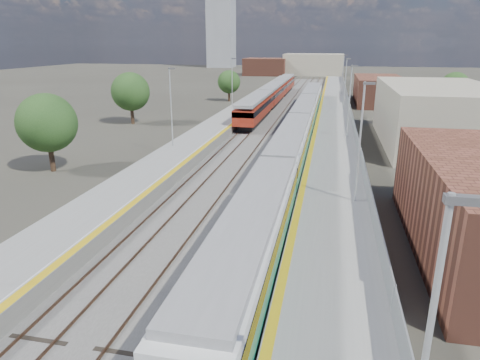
% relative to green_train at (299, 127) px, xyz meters
% --- Properties ---
extents(ground, '(320.00, 320.00, 0.00)m').
position_rel_green_train_xyz_m(ground, '(-1.50, 9.02, -2.08)').
color(ground, '#47443A').
rests_on(ground, ground).
extents(ballast_bed, '(10.50, 155.00, 0.06)m').
position_rel_green_train_xyz_m(ballast_bed, '(-3.75, 11.52, -2.05)').
color(ballast_bed, '#565451').
rests_on(ballast_bed, ground).
extents(tracks, '(8.96, 160.00, 0.17)m').
position_rel_green_train_xyz_m(tracks, '(-3.15, 13.20, -1.98)').
color(tracks, '#4C3323').
rests_on(tracks, ground).
extents(platform_right, '(4.70, 155.00, 8.52)m').
position_rel_green_train_xyz_m(platform_right, '(3.78, 11.51, -1.55)').
color(platform_right, slate).
rests_on(platform_right, ground).
extents(platform_left, '(4.30, 155.00, 8.52)m').
position_rel_green_train_xyz_m(platform_left, '(-10.55, 11.51, -1.57)').
color(platform_left, slate).
rests_on(platform_left, ground).
extents(buildings, '(72.00, 185.50, 40.00)m').
position_rel_green_train_xyz_m(buildings, '(-19.62, 97.62, 8.62)').
color(buildings, brown).
rests_on(buildings, ground).
extents(green_train, '(2.69, 74.90, 2.96)m').
position_rel_green_train_xyz_m(green_train, '(0.00, 0.00, 0.00)').
color(green_train, black).
rests_on(green_train, ground).
extents(red_train, '(2.73, 55.35, 3.44)m').
position_rel_green_train_xyz_m(red_train, '(-7.00, 31.81, -0.05)').
color(red_train, black).
rests_on(red_train, ground).
extents(tree_a, '(4.97, 4.97, 6.73)m').
position_rel_green_train_xyz_m(tree_a, '(-20.15, -14.02, 2.15)').
color(tree_a, '#382619').
rests_on(tree_a, ground).
extents(tree_b, '(5.14, 5.14, 6.96)m').
position_rel_green_train_xyz_m(tree_b, '(-23.39, 8.57, 2.30)').
color(tree_b, '#382619').
rests_on(tree_b, ground).
extents(tree_c, '(4.27, 4.27, 5.79)m').
position_rel_green_train_xyz_m(tree_c, '(-15.85, 34.41, 1.56)').
color(tree_c, '#382619').
rests_on(tree_c, ground).
extents(tree_d, '(4.59, 4.59, 6.22)m').
position_rel_green_train_xyz_m(tree_d, '(22.70, 30.67, 1.83)').
color(tree_d, '#382619').
rests_on(tree_d, ground).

